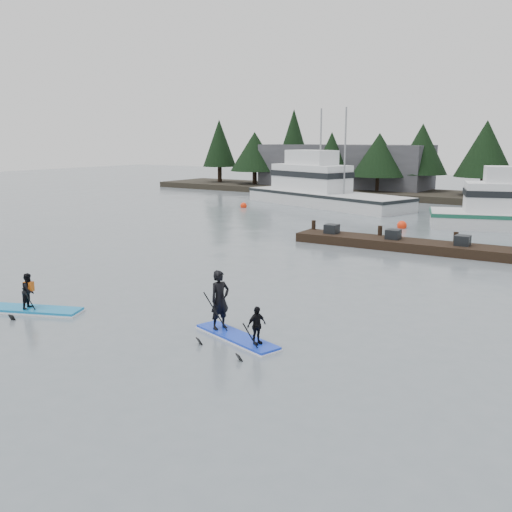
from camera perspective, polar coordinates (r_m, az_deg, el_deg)
The scene contains 10 objects.
ground at distance 18.25m, azimuth -10.55°, elevation -6.57°, with size 160.00×160.00×0.00m, color slate.
far_shore at distance 55.96m, azimuth 20.95°, elevation 5.42°, with size 70.00×8.00×0.60m, color #2D281E.
treeline at distance 55.99m, azimuth 20.93°, elevation 5.12°, with size 60.00×4.00×8.00m, color black, non-canonical shape.
waterfront_building at distance 62.22m, azimuth 8.76°, elevation 8.64°, with size 18.00×6.00×5.00m, color #4C4C51.
fishing_boat_large at distance 49.69m, azimuth 6.61°, elevation 5.85°, with size 16.25×8.99×9.07m.
floating_dock at distance 30.23m, azimuth 17.12°, elevation 0.84°, with size 14.48×1.93×0.48m, color black.
buoy_a at distance 47.70m, azimuth -1.25°, elevation 4.87°, with size 0.54×0.54×0.54m, color #FF2F0C.
buoy_b at distance 37.83m, azimuth 14.37°, elevation 2.72°, with size 0.61×0.61×0.61m, color #FF2F0C.
paddleboard_solo at distance 20.39m, azimuth -21.68°, elevation -4.18°, with size 3.49×2.09×1.79m.
paddleboard_duo at distance 16.54m, azimuth -2.49°, elevation -5.87°, with size 3.14×1.73×2.41m.
Camera 1 is at (12.19, -12.35, 5.66)m, focal length 40.00 mm.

